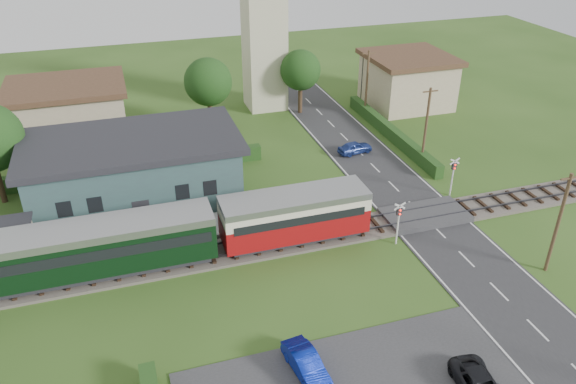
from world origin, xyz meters
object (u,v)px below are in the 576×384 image
object	(u,v)px
church_tower	(264,11)
car_on_road	(355,147)
car_park_blue	(306,364)
pedestrian_near	(239,213)
crossing_signal_near	(399,217)
pedestrian_far	(58,241)
house_east	(407,80)
crossing_signal_far	(453,171)
station_building	(135,170)
train	(28,259)
equipment_hut	(16,239)
house_west	(69,112)

from	to	relation	value
church_tower	car_on_road	bearing A→B (deg)	-72.35
car_park_blue	pedestrian_near	bearing A→B (deg)	82.56
church_tower	car_park_blue	xyz separation A→B (m)	(-8.33, -37.50, -9.56)
crossing_signal_near	pedestrian_far	xyz separation A→B (m)	(-21.93, 5.34, -0.90)
house_east	pedestrian_far	xyz separation A→B (m)	(-35.53, -19.07, -1.56)
crossing_signal_far	car_park_blue	size ratio (longest dim) A/B	0.92
station_building	crossing_signal_near	size ratio (longest dim) A/B	4.88
train	crossing_signal_far	bearing A→B (deg)	4.48
equipment_hut	station_building	size ratio (longest dim) A/B	0.16
church_tower	crossing_signal_near	world-z (taller)	church_tower
house_east	car_on_road	xyz separation A→B (m)	(-10.49, -10.17, -2.20)
car_park_blue	pedestrian_far	xyz separation A→B (m)	(-12.20, 14.43, 0.57)
station_building	church_tower	world-z (taller)	church_tower
equipment_hut	house_east	size ratio (longest dim) A/B	0.29
car_on_road	pedestrian_near	xyz separation A→B (m)	(-12.99, -9.28, 0.82)
crossing_signal_far	car_park_blue	distance (m)	21.95
church_tower	house_west	world-z (taller)	church_tower
pedestrian_far	car_on_road	bearing A→B (deg)	-79.81
station_building	crossing_signal_near	world-z (taller)	station_building
house_east	church_tower	bearing A→B (deg)	165.07
car_park_blue	crossing_signal_near	bearing A→B (deg)	35.02
pedestrian_near	church_tower	bearing A→B (deg)	-89.79
station_building	pedestrian_far	distance (m)	8.33
car_park_blue	pedestrian_near	world-z (taller)	pedestrian_near
equipment_hut	pedestrian_near	bearing A→B (deg)	-2.56
church_tower	pedestrian_near	world-z (taller)	church_tower
church_tower	car_park_blue	bearing A→B (deg)	-102.52
equipment_hut	house_east	world-z (taller)	house_east
train	church_tower	bearing A→B (deg)	49.82
train	crossing_signal_near	xyz separation A→B (m)	(23.36, -2.41, -0.04)
house_west	crossing_signal_far	distance (m)	35.26
pedestrian_far	crossing_signal_far	bearing A→B (deg)	-100.43
house_east	crossing_signal_near	xyz separation A→B (m)	(-13.60, -24.41, -0.66)
crossing_signal_near	car_on_road	distance (m)	14.65
station_building	car_park_blue	xyz separation A→B (m)	(6.67, -20.49, -2.02)
house_east	pedestrian_far	size ratio (longest dim) A/B	5.59
equipment_hut	crossing_signal_near	distance (m)	25.04
house_west	pedestrian_near	distance (m)	23.51
station_building	crossing_signal_far	bearing A→B (deg)	-15.63
crossing_signal_near	pedestrian_far	size ratio (longest dim) A/B	2.08
house_west	house_east	bearing A→B (deg)	-1.64
crossing_signal_far	car_on_road	distance (m)	10.40
equipment_hut	station_building	bearing A→B (deg)	35.92
house_east	pedestrian_far	bearing A→B (deg)	-151.78
equipment_hut	car_park_blue	world-z (taller)	equipment_hut
train	pedestrian_far	size ratio (longest dim) A/B	27.44
house_west	pedestrian_far	distance (m)	20.13
crossing_signal_far	church_tower	bearing A→B (deg)	110.02
house_west	car_on_road	world-z (taller)	house_west
car_on_road	station_building	bearing A→B (deg)	89.02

